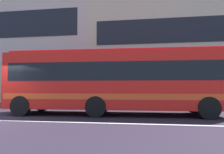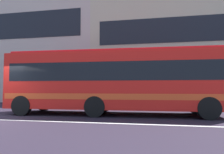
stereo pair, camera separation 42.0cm
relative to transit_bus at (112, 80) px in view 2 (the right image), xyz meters
The scene contains 3 objects.
apartment_block_left 19.21m from the transit_bus, 142.95° to the left, with size 23.11×8.80×13.01m.
apartment_block_right 14.25m from the transit_bus, 54.57° to the left, with size 22.59×8.80×10.91m.
transit_bus is the anchor object (origin of this frame).
Camera 2 is at (7.38, -7.68, 1.37)m, focal length 31.75 mm.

